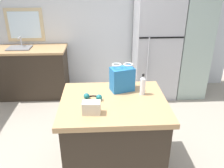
% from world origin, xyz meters
% --- Properties ---
extents(ground, '(6.52, 6.52, 0.00)m').
position_xyz_m(ground, '(0.00, 0.00, 0.00)').
color(ground, '#9E9384').
extents(back_wall, '(5.43, 0.13, 2.76)m').
position_xyz_m(back_wall, '(-0.02, 2.31, 1.38)').
color(back_wall, silver).
rests_on(back_wall, ground).
extents(kitchen_island, '(1.10, 0.93, 0.91)m').
position_xyz_m(kitchen_island, '(0.25, -0.05, 0.46)').
color(kitchen_island, '#33281E').
rests_on(kitchen_island, ground).
extents(refrigerator, '(0.75, 0.74, 1.90)m').
position_xyz_m(refrigerator, '(1.14, 1.89, 0.95)').
color(refrigerator, '#B7B7BC').
rests_on(refrigerator, ground).
extents(tall_cabinet, '(0.53, 0.66, 2.00)m').
position_xyz_m(tall_cabinet, '(1.79, 1.89, 1.00)').
color(tall_cabinet, '#9EB2A8').
rests_on(tall_cabinet, ground).
extents(sink_counter, '(1.26, 0.62, 1.11)m').
position_xyz_m(sink_counter, '(-1.12, 1.94, 0.47)').
color(sink_counter, '#33281E').
rests_on(sink_counter, ground).
extents(shopping_bag, '(0.28, 0.22, 0.31)m').
position_xyz_m(shopping_bag, '(0.36, 0.19, 1.05)').
color(shopping_bag, '#236BAD').
rests_on(shopping_bag, kitchen_island).
extents(small_box, '(0.18, 0.12, 0.12)m').
position_xyz_m(small_box, '(0.03, -0.29, 0.97)').
color(small_box, beige).
rests_on(small_box, kitchen_island).
extents(bottle, '(0.06, 0.06, 0.24)m').
position_xyz_m(bottle, '(0.57, 0.07, 1.02)').
color(bottle, white).
rests_on(bottle, kitchen_island).
extents(ear_defenders, '(0.19, 0.19, 0.06)m').
position_xyz_m(ear_defenders, '(0.04, -0.02, 0.93)').
color(ear_defenders, black).
rests_on(ear_defenders, kitchen_island).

